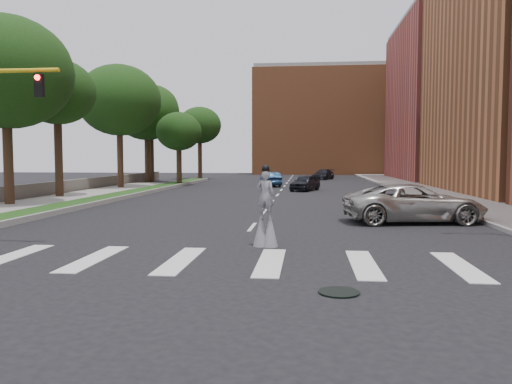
% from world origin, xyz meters
% --- Properties ---
extents(ground_plane, '(160.00, 160.00, 0.00)m').
position_xyz_m(ground_plane, '(0.00, 0.00, 0.00)').
color(ground_plane, black).
rests_on(ground_plane, ground).
extents(grass_median, '(2.00, 60.00, 0.25)m').
position_xyz_m(grass_median, '(-11.50, 20.00, 0.12)').
color(grass_median, '#183C11').
rests_on(grass_median, ground).
extents(median_curb, '(0.20, 60.00, 0.28)m').
position_xyz_m(median_curb, '(-10.45, 20.00, 0.14)').
color(median_curb, gray).
rests_on(median_curb, ground).
extents(sidewalk_right, '(5.00, 90.00, 0.18)m').
position_xyz_m(sidewalk_right, '(12.50, 25.00, 0.09)').
color(sidewalk_right, gray).
rests_on(sidewalk_right, ground).
extents(stone_wall, '(0.50, 56.00, 1.10)m').
position_xyz_m(stone_wall, '(-17.00, 22.00, 0.55)').
color(stone_wall, '#59544C').
rests_on(stone_wall, ground).
extents(manhole, '(0.90, 0.90, 0.04)m').
position_xyz_m(manhole, '(3.00, -2.00, 0.02)').
color(manhole, black).
rests_on(manhole, ground).
extents(building_far, '(16.00, 22.00, 20.00)m').
position_xyz_m(building_far, '(22.00, 54.00, 10.00)').
color(building_far, '#AB483F').
rests_on(building_far, ground).
extents(building_backdrop, '(26.00, 14.00, 18.00)m').
position_xyz_m(building_backdrop, '(6.00, 78.00, 9.00)').
color(building_backdrop, '#A55D34').
rests_on(building_backdrop, ground).
extents(stilt_performer, '(0.83, 0.58, 2.70)m').
position_xyz_m(stilt_performer, '(0.94, 3.50, 1.03)').
color(stilt_performer, '#322014').
rests_on(stilt_performer, ground).
extents(suv_crossing, '(6.59, 3.73, 1.74)m').
position_xyz_m(suv_crossing, '(7.13, 10.27, 0.87)').
color(suv_crossing, '#A9A7A0').
rests_on(suv_crossing, ground).
extents(car_near, '(3.01, 4.49, 1.42)m').
position_xyz_m(car_near, '(2.13, 31.14, 0.71)').
color(car_near, black).
rests_on(car_near, ground).
extents(car_mid, '(2.63, 4.66, 1.45)m').
position_xyz_m(car_mid, '(-1.39, 37.44, 0.73)').
color(car_mid, navy).
rests_on(car_mid, ground).
extents(car_far, '(3.41, 5.04, 1.36)m').
position_xyz_m(car_far, '(4.43, 53.60, 0.68)').
color(car_far, black).
rests_on(car_far, ground).
extents(tree_2, '(7.77, 7.77, 11.22)m').
position_xyz_m(tree_2, '(-15.33, 15.13, 7.89)').
color(tree_2, '#322014').
rests_on(tree_2, ground).
extents(tree_3, '(5.42, 5.42, 9.87)m').
position_xyz_m(tree_3, '(-15.35, 21.20, 7.50)').
color(tree_3, '#322014').
rests_on(tree_3, ground).
extents(tree_4, '(7.64, 7.64, 11.42)m').
position_xyz_m(tree_4, '(-14.93, 31.92, 8.15)').
color(tree_4, '#322014').
rests_on(tree_4, ground).
extents(tree_5, '(6.43, 6.43, 11.43)m').
position_xyz_m(tree_5, '(-15.96, 44.52, 8.65)').
color(tree_5, '#322014').
rests_on(tree_5, ground).
extents(tree_6, '(4.71, 4.71, 7.63)m').
position_xyz_m(tree_6, '(-11.01, 38.20, 5.58)').
color(tree_6, '#322014').
rests_on(tree_6, ground).
extents(tree_7, '(5.75, 5.75, 9.66)m').
position_xyz_m(tree_7, '(-12.02, 53.09, 7.17)').
color(tree_7, '#322014').
rests_on(tree_7, ground).
extents(tree_8, '(7.30, 7.30, 11.05)m').
position_xyz_m(tree_8, '(-15.57, 41.69, 7.92)').
color(tree_8, '#322014').
rests_on(tree_8, ground).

